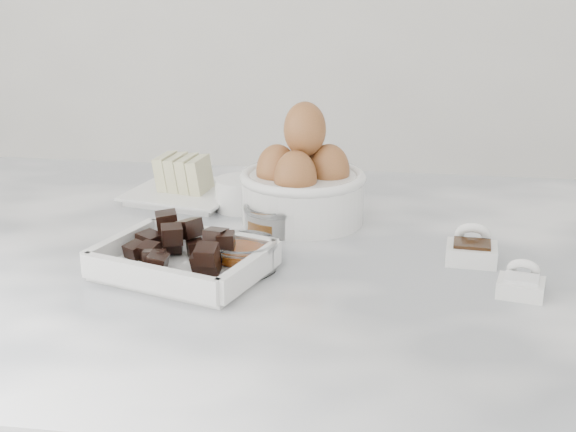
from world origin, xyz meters
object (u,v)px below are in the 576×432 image
object	(u,v)px
zest_bowl	(244,254)
chocolate_dish	(183,256)
sugar_ramekin	(242,193)
honey_bowl	(275,218)
butter_plate	(185,184)
vanilla_spoon	(472,248)
egg_bowl	(303,183)
salt_spoon	(521,283)

from	to	relation	value
zest_bowl	chocolate_dish	bearing A→B (deg)	-159.57
sugar_ramekin	zest_bowl	distance (m)	0.23
honey_bowl	sugar_ramekin	bearing A→B (deg)	126.08
butter_plate	vanilla_spoon	size ratio (longest dim) A/B	2.46
chocolate_dish	butter_plate	xyz separation A→B (m)	(-0.08, 0.29, 0.00)
zest_bowl	vanilla_spoon	bearing A→B (deg)	14.38
butter_plate	sugar_ramekin	bearing A→B (deg)	-22.77
egg_bowl	sugar_ramekin	bearing A→B (deg)	157.71
vanilla_spoon	salt_spoon	bearing A→B (deg)	-63.05
sugar_ramekin	salt_spoon	bearing A→B (deg)	-34.25
butter_plate	honey_bowl	xyz separation A→B (m)	(0.16, -0.13, -0.00)
butter_plate	vanilla_spoon	distance (m)	0.45
sugar_ramekin	vanilla_spoon	distance (m)	0.35
zest_bowl	salt_spoon	size ratio (longest dim) A/B	1.21
sugar_ramekin	zest_bowl	size ratio (longest dim) A/B	0.93
butter_plate	honey_bowl	world-z (taller)	butter_plate
butter_plate	vanilla_spoon	bearing A→B (deg)	-25.29
chocolate_dish	butter_plate	size ratio (longest dim) A/B	1.20
egg_bowl	vanilla_spoon	size ratio (longest dim) A/B	2.28
chocolate_dish	vanilla_spoon	xyz separation A→B (m)	(0.33, 0.09, -0.01)
egg_bowl	zest_bowl	size ratio (longest dim) A/B	2.12
sugar_ramekin	egg_bowl	world-z (taller)	egg_bowl
egg_bowl	vanilla_spoon	world-z (taller)	egg_bowl
butter_plate	chocolate_dish	bearing A→B (deg)	-75.20
butter_plate	zest_bowl	xyz separation A→B (m)	(0.14, -0.26, -0.00)
chocolate_dish	sugar_ramekin	size ratio (longest dim) A/B	2.94
sugar_ramekin	honey_bowl	bearing A→B (deg)	-53.92
chocolate_dish	salt_spoon	distance (m)	0.38
butter_plate	egg_bowl	world-z (taller)	egg_bowl
zest_bowl	salt_spoon	xyz separation A→B (m)	(0.31, -0.02, -0.01)
chocolate_dish	honey_bowl	world-z (taller)	chocolate_dish
egg_bowl	salt_spoon	world-z (taller)	egg_bowl
sugar_ramekin	honey_bowl	distance (m)	0.11
chocolate_dish	salt_spoon	world-z (taller)	chocolate_dish
egg_bowl	honey_bowl	xyz separation A→B (m)	(-0.03, -0.05, -0.03)
zest_bowl	sugar_ramekin	bearing A→B (deg)	102.03
egg_bowl	zest_bowl	xyz separation A→B (m)	(-0.05, -0.18, -0.03)
honey_bowl	butter_plate	bearing A→B (deg)	141.42
butter_plate	zest_bowl	distance (m)	0.30
honey_bowl	salt_spoon	xyz separation A→B (m)	(0.30, -0.16, -0.01)
sugar_ramekin	egg_bowl	distance (m)	0.10
chocolate_dish	egg_bowl	xyz separation A→B (m)	(0.11, 0.21, 0.03)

